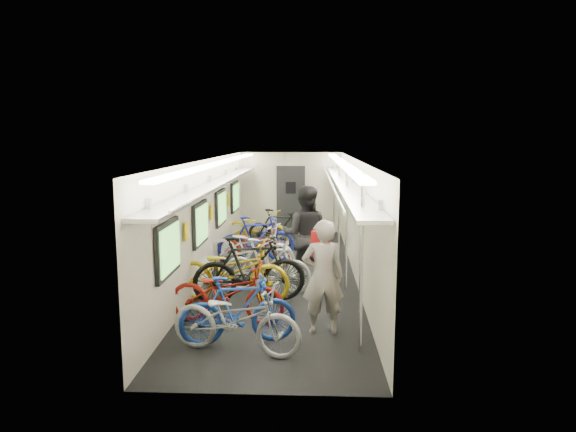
# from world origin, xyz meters

# --- Properties ---
(train_car_shell) EXTENTS (10.00, 10.00, 10.00)m
(train_car_shell) POSITION_xyz_m (-0.36, 0.71, 1.66)
(train_car_shell) COLOR black
(train_car_shell) RESTS_ON ground
(bicycle_0) EXTENTS (1.90, 1.06, 0.95)m
(bicycle_0) POSITION_xyz_m (-0.38, -3.90, 0.47)
(bicycle_0) COLOR #9E9EA2
(bicycle_0) RESTS_ON ground
(bicycle_1) EXTENTS (1.68, 0.79, 0.97)m
(bicycle_1) POSITION_xyz_m (-0.40, -3.59, 0.49)
(bicycle_1) COLOR #1A3C9C
(bicycle_1) RESTS_ON ground
(bicycle_2) EXTENTS (1.87, 0.84, 0.95)m
(bicycle_2) POSITION_xyz_m (-0.69, -2.78, 0.47)
(bicycle_2) COLOR maroon
(bicycle_2) RESTS_ON ground
(bicycle_3) EXTENTS (2.02, 0.97, 1.17)m
(bicycle_3) POSITION_xyz_m (-0.45, -1.79, 0.59)
(bicycle_3) COLOR black
(bicycle_3) RESTS_ON ground
(bicycle_4) EXTENTS (2.12, 0.95, 1.08)m
(bicycle_4) POSITION_xyz_m (-0.78, -1.72, 0.54)
(bicycle_4) COLOR #BB9811
(bicycle_4) RESTS_ON ground
(bicycle_5) EXTENTS (1.72, 0.75, 1.00)m
(bicycle_5) POSITION_xyz_m (-0.21, -1.16, 0.50)
(bicycle_5) COLOR silver
(bicycle_5) RESTS_ON ground
(bicycle_6) EXTENTS (2.09, 1.25, 1.03)m
(bicycle_6) POSITION_xyz_m (-0.66, 0.29, 0.52)
(bicycle_6) COLOR silver
(bicycle_6) RESTS_ON ground
(bicycle_7) EXTENTS (1.88, 1.11, 1.09)m
(bicycle_7) POSITION_xyz_m (-0.63, 1.06, 0.54)
(bicycle_7) COLOR navy
(bicycle_7) RESTS_ON ground
(bicycle_8) EXTENTS (1.93, 1.18, 0.96)m
(bicycle_8) POSITION_xyz_m (-0.68, 0.71, 0.48)
(bicycle_8) COLOR maroon
(bicycle_8) RESTS_ON ground
(bicycle_9) EXTENTS (1.78, 0.99, 1.03)m
(bicycle_9) POSITION_xyz_m (-0.21, 2.51, 0.52)
(bicycle_9) COLOR black
(bicycle_9) RESTS_ON ground
(bicycle_10) EXTENTS (1.97, 1.34, 0.98)m
(bicycle_10) POSITION_xyz_m (-0.78, 2.79, 0.49)
(bicycle_10) COLOR gold
(bicycle_10) RESTS_ON ground
(passenger_near) EXTENTS (0.65, 0.46, 1.68)m
(passenger_near) POSITION_xyz_m (0.77, -3.13, 0.84)
(passenger_near) COLOR gray
(passenger_near) RESTS_ON ground
(passenger_mid) EXTENTS (1.01, 0.83, 1.92)m
(passenger_mid) POSITION_xyz_m (0.49, -0.53, 0.96)
(passenger_mid) COLOR black
(passenger_mid) RESTS_ON ground
(backpack) EXTENTS (0.29, 0.23, 0.38)m
(backpack) POSITION_xyz_m (0.74, -2.90, 1.28)
(backpack) COLOR red
(backpack) RESTS_ON passenger_near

